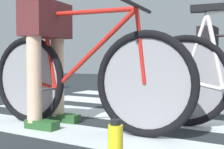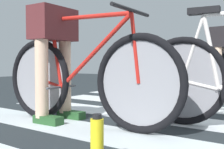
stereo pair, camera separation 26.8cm
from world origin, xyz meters
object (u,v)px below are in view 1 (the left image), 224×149
at_px(cyclist_3_of_3, 208,52).
at_px(water_bottle, 116,148).
at_px(cyclist_1_of_3, 47,46).
at_px(bicycle_1_of_3, 80,78).

xyz_separation_m(cyclist_3_of_3, water_bottle, (0.21, -3.08, -0.53)).
relative_size(cyclist_1_of_3, cyclist_3_of_3, 0.97).
height_order(cyclist_1_of_3, cyclist_3_of_3, cyclist_3_of_3).
xyz_separation_m(bicycle_1_of_3, cyclist_3_of_3, (0.44, 2.47, 0.27)).
relative_size(bicycle_1_of_3, water_bottle, 6.98).
relative_size(cyclist_3_of_3, water_bottle, 4.04).
bearing_deg(water_bottle, cyclist_1_of_3, 148.33).
distance_m(cyclist_3_of_3, water_bottle, 3.13).
distance_m(cyclist_1_of_3, water_bottle, 1.24).
height_order(bicycle_1_of_3, cyclist_1_of_3, cyclist_1_of_3).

